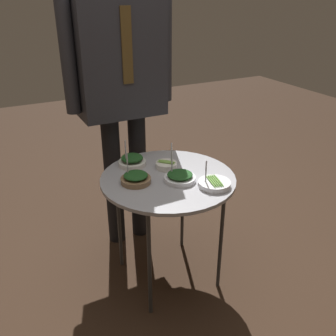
{
  "coord_description": "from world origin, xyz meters",
  "views": [
    {
      "loc": [
        -0.77,
        -1.5,
        1.5
      ],
      "look_at": [
        0.0,
        0.0,
        0.69
      ],
      "focal_mm": 40.0,
      "sensor_mm": 36.0,
      "label": 1
    }
  ],
  "objects_px": {
    "bowl_asparagus_front_center": "(166,165)",
    "bowl_spinach_center": "(132,161)",
    "bowl_spinach_front_right": "(136,178)",
    "waiter_figure": "(120,73)",
    "bowl_asparagus_back_left": "(214,184)",
    "serving_cart": "(168,184)",
    "bowl_spinach_front_left": "(180,177)"
  },
  "relations": [
    {
      "from": "waiter_figure",
      "to": "serving_cart",
      "type": "bearing_deg",
      "value": -83.18
    },
    {
      "from": "bowl_asparagus_front_center",
      "to": "bowl_asparagus_back_left",
      "type": "bearing_deg",
      "value": -68.79
    },
    {
      "from": "bowl_asparagus_front_center",
      "to": "bowl_spinach_center",
      "type": "bearing_deg",
      "value": 142.96
    },
    {
      "from": "waiter_figure",
      "to": "bowl_spinach_front_right",
      "type": "bearing_deg",
      "value": -104.22
    },
    {
      "from": "bowl_asparagus_front_center",
      "to": "bowl_spinach_front_right",
      "type": "xyz_separation_m",
      "value": [
        -0.21,
        -0.08,
        0.01
      ]
    },
    {
      "from": "bowl_spinach_center",
      "to": "waiter_figure",
      "type": "height_order",
      "value": "waiter_figure"
    },
    {
      "from": "bowl_spinach_front_right",
      "to": "bowl_spinach_center",
      "type": "relative_size",
      "value": 0.98
    },
    {
      "from": "serving_cart",
      "to": "bowl_spinach_front_right",
      "type": "distance_m",
      "value": 0.18
    },
    {
      "from": "bowl_spinach_center",
      "to": "waiter_figure",
      "type": "distance_m",
      "value": 0.49
    },
    {
      "from": "bowl_spinach_front_left",
      "to": "bowl_asparagus_back_left",
      "type": "xyz_separation_m",
      "value": [
        0.12,
        -0.13,
        -0.01
      ]
    },
    {
      "from": "bowl_spinach_front_left",
      "to": "waiter_figure",
      "type": "distance_m",
      "value": 0.68
    },
    {
      "from": "bowl_asparagus_back_left",
      "to": "bowl_spinach_center",
      "type": "height_order",
      "value": "bowl_spinach_center"
    },
    {
      "from": "serving_cart",
      "to": "bowl_asparagus_front_center",
      "type": "relative_size",
      "value": 5.02
    },
    {
      "from": "bowl_asparagus_front_center",
      "to": "waiter_figure",
      "type": "xyz_separation_m",
      "value": [
        -0.1,
        0.37,
        0.42
      ]
    },
    {
      "from": "bowl_spinach_front_right",
      "to": "waiter_figure",
      "type": "height_order",
      "value": "waiter_figure"
    },
    {
      "from": "serving_cart",
      "to": "bowl_asparagus_front_center",
      "type": "bearing_deg",
      "value": 67.23
    },
    {
      "from": "bowl_spinach_front_right",
      "to": "bowl_asparagus_back_left",
      "type": "bearing_deg",
      "value": -33.11
    },
    {
      "from": "serving_cart",
      "to": "bowl_spinach_center",
      "type": "relative_size",
      "value": 4.37
    },
    {
      "from": "bowl_asparagus_back_left",
      "to": "bowl_spinach_center",
      "type": "distance_m",
      "value": 0.48
    },
    {
      "from": "bowl_spinach_front_right",
      "to": "bowl_spinach_front_left",
      "type": "xyz_separation_m",
      "value": [
        0.2,
        -0.08,
        -0.0
      ]
    },
    {
      "from": "bowl_asparagus_back_left",
      "to": "waiter_figure",
      "type": "bearing_deg",
      "value": 107.62
    },
    {
      "from": "serving_cart",
      "to": "bowl_spinach_front_right",
      "type": "xyz_separation_m",
      "value": [
        -0.17,
        0.02,
        0.07
      ]
    },
    {
      "from": "bowl_spinach_front_left",
      "to": "bowl_spinach_front_right",
      "type": "bearing_deg",
      "value": 157.45
    },
    {
      "from": "bowl_asparagus_front_center",
      "to": "bowl_asparagus_back_left",
      "type": "distance_m",
      "value": 0.31
    },
    {
      "from": "bowl_spinach_front_right",
      "to": "bowl_spinach_center",
      "type": "height_order",
      "value": "bowl_spinach_center"
    },
    {
      "from": "bowl_asparagus_front_center",
      "to": "waiter_figure",
      "type": "bearing_deg",
      "value": 104.69
    },
    {
      "from": "bowl_asparagus_front_center",
      "to": "bowl_spinach_front_left",
      "type": "relative_size",
      "value": 0.85
    },
    {
      "from": "bowl_asparagus_back_left",
      "to": "bowl_spinach_front_right",
      "type": "bearing_deg",
      "value": 146.89
    },
    {
      "from": "bowl_spinach_front_right",
      "to": "bowl_spinach_front_left",
      "type": "distance_m",
      "value": 0.22
    },
    {
      "from": "bowl_asparagus_front_center",
      "to": "bowl_spinach_front_right",
      "type": "distance_m",
      "value": 0.22
    },
    {
      "from": "bowl_spinach_front_left",
      "to": "bowl_asparagus_front_center",
      "type": "bearing_deg",
      "value": 86.97
    },
    {
      "from": "bowl_asparagus_front_center",
      "to": "bowl_spinach_center",
      "type": "distance_m",
      "value": 0.19
    }
  ]
}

